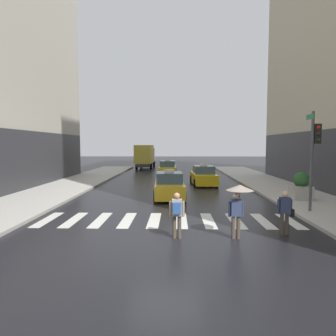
% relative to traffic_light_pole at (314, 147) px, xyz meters
% --- Properties ---
extents(ground_plane, '(160.00, 160.00, 0.00)m').
position_rel_traffic_light_pole_xyz_m(ground_plane, '(-6.98, -4.44, -3.26)').
color(ground_plane, black).
extents(crosswalk_markings, '(11.30, 2.80, 0.01)m').
position_rel_traffic_light_pole_xyz_m(crosswalk_markings, '(-6.98, -1.44, -3.25)').
color(crosswalk_markings, silver).
rests_on(crosswalk_markings, ground).
extents(traffic_light_pole, '(0.44, 0.84, 4.80)m').
position_rel_traffic_light_pole_xyz_m(traffic_light_pole, '(0.00, 0.00, 0.00)').
color(traffic_light_pole, '#47474C').
rests_on(traffic_light_pole, curb_right).
extents(taxi_lead, '(2.08, 4.61, 1.80)m').
position_rel_traffic_light_pole_xyz_m(taxi_lead, '(-7.03, 4.46, -2.53)').
color(taxi_lead, gold).
rests_on(taxi_lead, ground).
extents(taxi_second, '(2.12, 4.63, 1.80)m').
position_rel_traffic_light_pole_xyz_m(taxi_second, '(-4.29, 10.73, -2.53)').
color(taxi_second, yellow).
rests_on(taxi_second, ground).
extents(taxi_third, '(1.96, 4.56, 1.80)m').
position_rel_traffic_light_pole_xyz_m(taxi_third, '(-7.52, 18.67, -2.53)').
color(taxi_third, yellow).
rests_on(taxi_third, ground).
extents(box_truck, '(2.39, 7.58, 3.35)m').
position_rel_traffic_light_pole_xyz_m(box_truck, '(-10.98, 28.37, -1.41)').
color(box_truck, '#2D2D2D').
rests_on(box_truck, ground).
extents(pedestrian_with_umbrella, '(0.96, 0.96, 1.94)m').
position_rel_traffic_light_pole_xyz_m(pedestrian_with_umbrella, '(-4.41, -4.01, -1.74)').
color(pedestrian_with_umbrella, '#473D33').
rests_on(pedestrian_with_umbrella, ground).
extents(pedestrian_with_backpack, '(0.55, 0.43, 1.65)m').
position_rel_traffic_light_pole_xyz_m(pedestrian_with_backpack, '(-6.58, -4.07, -2.29)').
color(pedestrian_with_backpack, '#473D33').
rests_on(pedestrian_with_backpack, ground).
extents(pedestrian_with_handbag, '(0.60, 0.24, 1.65)m').
position_rel_traffic_light_pole_xyz_m(pedestrian_with_handbag, '(-2.58, -3.52, -2.32)').
color(pedestrian_with_handbag, '#473D33').
rests_on(pedestrian_with_handbag, ground).
extents(planter_near_corner, '(1.10, 1.10, 1.60)m').
position_rel_traffic_light_pole_xyz_m(planter_near_corner, '(0.77, 3.24, -2.38)').
color(planter_near_corner, '#A8A399').
rests_on(planter_near_corner, curb_right).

